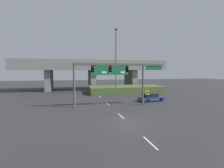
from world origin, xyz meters
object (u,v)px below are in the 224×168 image
Objects in this scene: speed_limit_sign at (147,96)px; parked_sedan_near_right at (151,97)px; signal_gantry at (116,72)px; highway_light_pole_near at (116,60)px.

speed_limit_sign is 0.52× the size of parked_sedan_near_right.
parked_sedan_near_right is at bearing 19.90° from signal_gantry.
signal_gantry is at bearing 162.71° from speed_limit_sign.
signal_gantry reaches higher than parked_sedan_near_right.
parked_sedan_near_right is at bearing 57.36° from speed_limit_sign.
signal_gantry is at bearing -169.87° from parked_sedan_near_right.
signal_gantry is 8.58m from parked_sedan_near_right.
highway_light_pole_near reaches higher than signal_gantry.
highway_light_pole_near is 3.07× the size of parked_sedan_near_right.
highway_light_pole_near reaches higher than speed_limit_sign.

